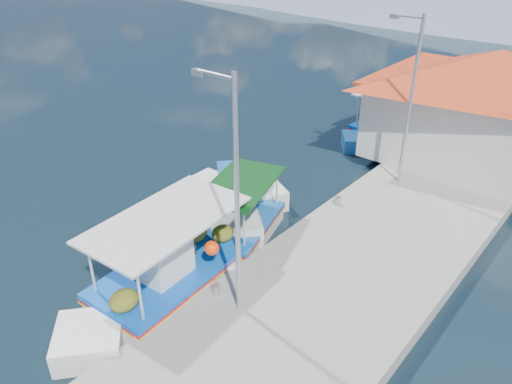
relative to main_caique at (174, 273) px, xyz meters
The scene contains 10 objects.
ground 3.00m from the main_caique, 140.97° to the right, with size 160.00×160.00×0.00m, color black.
quay 5.49m from the main_caique, 48.95° to the left, with size 5.00×44.00×0.50m, color gray.
bollards 3.71m from the main_caique, 66.07° to the left, with size 0.20×17.20×0.30m.
main_caique is the anchor object (origin of this frame).
caique_green_canopy 3.16m from the main_caique, 93.33° to the left, with size 2.92×5.70×2.23m.
caique_blue_hull 4.59m from the main_caique, 127.82° to the left, with size 1.80×5.68×1.01m.
caique_far 14.34m from the main_caique, 92.40° to the left, with size 2.61×6.91×2.44m.
harbor_building 13.89m from the main_caique, 73.47° to the left, with size 10.49×10.49×4.40m.
lamp_post_near 4.02m from the main_caique, ahead, with size 1.21×0.14×6.00m.
lamp_post_far 9.98m from the main_caique, 76.40° to the left, with size 1.21×0.14×6.00m.
Camera 1 is at (10.99, -4.97, 9.05)m, focal length 34.45 mm.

